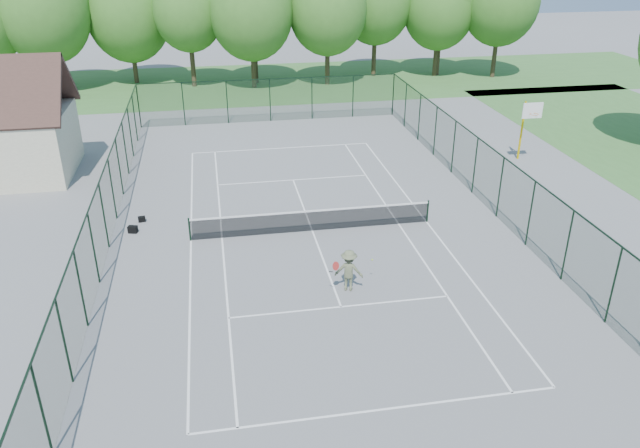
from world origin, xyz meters
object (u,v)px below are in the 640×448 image
Objects in this scene: tennis_net at (312,220)px; sports_bag_a at (133,229)px; basketball_goal at (528,119)px; tennis_player at (349,270)px.

sports_bag_a is (-8.09, 1.26, -0.41)m from tennis_net.
basketball_goal is at bearing 26.78° from tennis_net.
tennis_player reaches higher than tennis_net.
tennis_player is at bearing -137.32° from basketball_goal.
basketball_goal is (13.75, 6.94, 1.99)m from tennis_net.
tennis_net is at bearing 95.77° from tennis_player.
tennis_net is 8.20m from sports_bag_a.
tennis_net is 5.75× the size of tennis_player.
sports_bag_a is at bearing 171.13° from tennis_net.
tennis_net is at bearing 7.21° from sports_bag_a.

